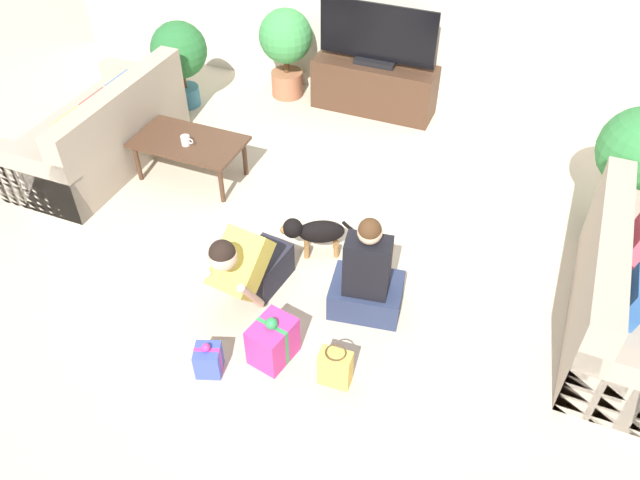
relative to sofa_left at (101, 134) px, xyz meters
The scene contains 16 objects.
ground_plane 2.45m from the sofa_left, 10.39° to the right, with size 16.00×16.00×0.00m, color beige.
sofa_left is the anchor object (origin of this frame).
sofa_right 4.80m from the sofa_left, ahead, with size 0.90×1.79×0.84m.
coffee_table 0.93m from the sofa_left, ahead, with size 1.00×0.57×0.40m.
tv_console 2.84m from the sofa_left, 42.54° to the left, with size 1.31×0.41×0.54m.
tv 2.88m from the sofa_left, 42.54° to the left, with size 1.23×0.20×0.63m.
potted_plant_back_left 2.18m from the sofa_left, 59.82° to the left, with size 0.57×0.57×0.98m.
potted_plant_corner_right 4.75m from the sofa_left, 11.07° to the left, with size 0.69×0.69×1.09m.
potted_plant_corner_left 1.29m from the sofa_left, 83.39° to the left, with size 0.59×0.59×0.93m.
person_kneeling 2.39m from the sofa_left, 26.93° to the right, with size 0.40×0.78×0.76m.
person_sitting 3.10m from the sofa_left, 16.22° to the right, with size 0.58×0.54×0.90m.
dog 2.43m from the sofa_left, 10.65° to the right, with size 0.55×0.34×0.36m.
gift_box_a 2.84m from the sofa_left, 39.55° to the right, with size 0.22×0.21×0.28m.
gift_box_b 2.96m from the sofa_left, 31.08° to the right, with size 0.30×0.35×0.39m.
gift_bag_a 3.39m from the sofa_left, 27.46° to the right, with size 0.22×0.15×0.31m.
mug 0.95m from the sofa_left, ahead, with size 0.12×0.08×0.09m.
Camera 1 is at (1.47, -3.46, 3.52)m, focal length 35.00 mm.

